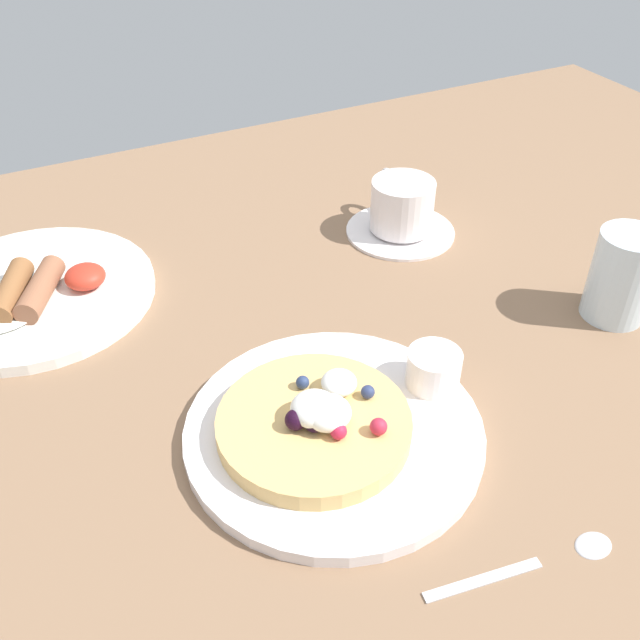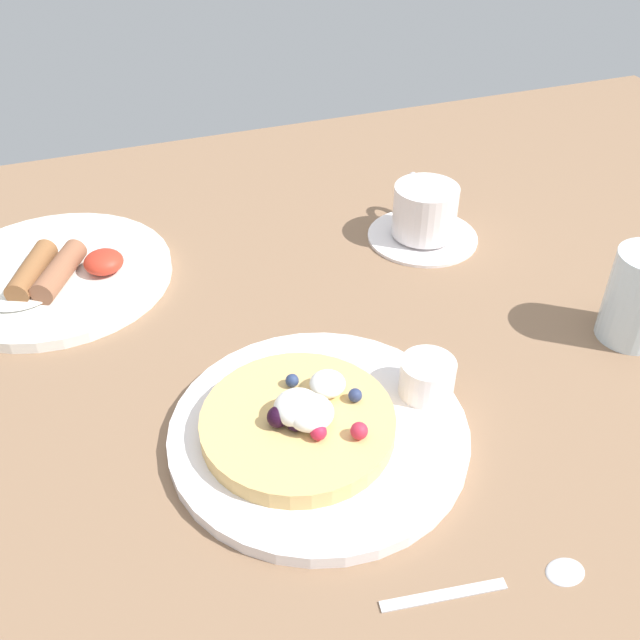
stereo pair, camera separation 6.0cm
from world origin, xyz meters
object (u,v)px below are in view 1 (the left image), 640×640
pancake_plate (334,432)px  syrup_ramekin (434,368)px  teaspoon (555,556)px  coffee_saucer (400,230)px  water_glass (622,276)px  breakfast_plate (34,293)px  coffee_cup (402,204)px

pancake_plate → syrup_ramekin: 10.42cm
teaspoon → coffee_saucer: bearing=72.4°
syrup_ramekin → water_glass: bearing=3.8°
breakfast_plate → water_glass: size_ratio=2.67×
syrup_ramekin → coffee_cup: bearing=64.1°
pancake_plate → coffee_cup: size_ratio=2.38×
coffee_cup → water_glass: bearing=-65.4°
teaspoon → water_glass: water_glass is taller
pancake_plate → coffee_saucer: (22.15, 25.50, -0.22)cm
syrup_ramekin → teaspoon: size_ratio=0.33×
coffee_cup → teaspoon: bearing=-107.6°
pancake_plate → coffee_saucer: bearing=49.0°
pancake_plate → coffee_cup: (22.17, 25.68, 3.21)cm
coffee_saucer → breakfast_plate: bearing=172.0°
teaspoon → water_glass: bearing=38.8°
breakfast_plate → coffee_saucer: 41.49cm
pancake_plate → coffee_saucer: size_ratio=1.92×
syrup_ramekin → coffee_cup: 27.62cm
pancake_plate → teaspoon: 19.20cm
coffee_saucer → water_glass: (10.72, -23.16, 4.26)cm
pancake_plate → water_glass: size_ratio=2.66×
coffee_saucer → pancake_plate: bearing=-131.0°
pancake_plate → syrup_ramekin: bearing=4.7°
coffee_saucer → teaspoon: (-13.53, -42.66, -0.14)cm
pancake_plate → coffee_cup: coffee_cup is taller
coffee_saucer → water_glass: size_ratio=1.38×
syrup_ramekin → teaspoon: (-1.51, -18.00, -2.65)cm
syrup_ramekin → teaspoon: bearing=-94.8°
breakfast_plate → water_glass: (51.81, -28.94, 4.03)cm
breakfast_plate → water_glass: 59.48cm
breakfast_plate → coffee_cup: size_ratio=2.39×
syrup_ramekin → coffee_cup: size_ratio=0.46×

